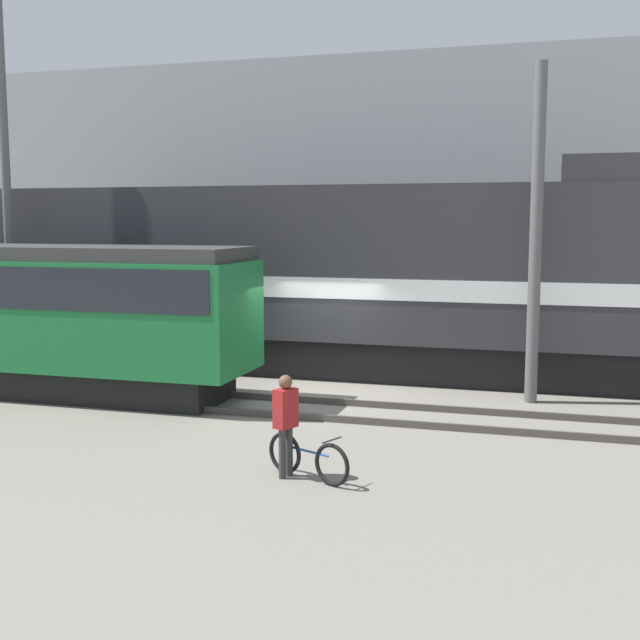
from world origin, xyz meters
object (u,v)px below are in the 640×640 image
(utility_pole_center, at_px, (536,236))
(freight_locomotive, at_px, (316,276))
(bicycle, at_px, (308,458))
(person, at_px, (286,416))
(utility_pole_left, at_px, (6,183))
(streetcar, at_px, (41,309))

(utility_pole_center, bearing_deg, freight_locomotive, 158.47)
(bicycle, relative_size, person, 0.94)
(utility_pole_left, bearing_deg, freight_locomotive, 15.96)
(streetcar, bearing_deg, utility_pole_left, 138.20)
(person, height_order, utility_pole_center, utility_pole_center)
(utility_pole_left, xyz_separation_m, utility_pole_center, (13.26, 0.00, -1.27))
(freight_locomotive, relative_size, utility_pole_center, 2.53)
(streetcar, bearing_deg, person, -29.81)
(streetcar, relative_size, utility_pole_center, 1.36)
(bicycle, height_order, utility_pole_center, utility_pole_center)
(freight_locomotive, relative_size, utility_pole_left, 1.88)
(freight_locomotive, bearing_deg, utility_pole_left, -164.04)
(bicycle, bearing_deg, utility_pole_center, 64.06)
(streetcar, distance_m, utility_pole_left, 4.43)
(streetcar, distance_m, utility_pole_center, 11.15)
(freight_locomotive, distance_m, person, 8.98)
(streetcar, height_order, utility_pole_left, utility_pole_left)
(streetcar, xyz_separation_m, person, (7.33, -4.20, -0.97))
(streetcar, bearing_deg, freight_locomotive, 40.07)
(freight_locomotive, xyz_separation_m, person, (2.10, -8.60, -1.55))
(utility_pole_center, bearing_deg, person, -118.53)
(freight_locomotive, distance_m, utility_pole_center, 6.09)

